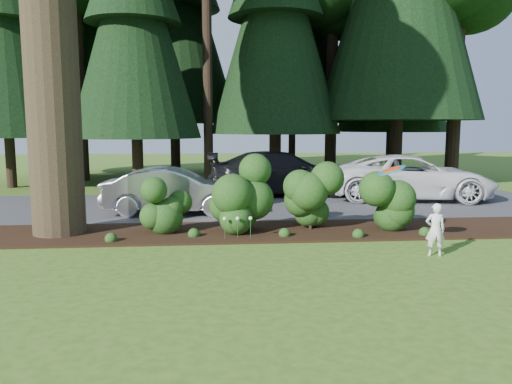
{
  "coord_description": "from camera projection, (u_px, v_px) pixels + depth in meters",
  "views": [
    {
      "loc": [
        -0.9,
        -8.95,
        2.64
      ],
      "look_at": [
        0.02,
        1.16,
        1.3
      ],
      "focal_mm": 35.0,
      "sensor_mm": 36.0,
      "label": 1
    }
  ],
  "objects": [
    {
      "name": "ground",
      "position": [
        261.0,
        269.0,
        9.26
      ],
      "size": [
        80.0,
        80.0,
        0.0
      ],
      "primitive_type": "plane",
      "color": "#375B1A",
      "rests_on": "ground"
    },
    {
      "name": "mulch_bed",
      "position": [
        248.0,
        232.0,
        12.47
      ],
      "size": [
        16.0,
        2.5,
        0.05
      ],
      "primitive_type": "cube",
      "color": "black",
      "rests_on": "ground"
    },
    {
      "name": "driveway",
      "position": [
        238.0,
        205.0,
        16.67
      ],
      "size": [
        22.0,
        6.0,
        0.03
      ],
      "primitive_type": "cube",
      "color": "#38383A",
      "rests_on": "ground"
    },
    {
      "name": "shrub_row",
      "position": [
        279.0,
        201.0,
        12.32
      ],
      "size": [
        6.53,
        1.6,
        1.61
      ],
      "color": "#1E3F13",
      "rests_on": "ground"
    },
    {
      "name": "lily_cluster",
      "position": [
        238.0,
        220.0,
        11.54
      ],
      "size": [
        0.69,
        0.09,
        0.57
      ],
      "color": "#1E3F13",
      "rests_on": "ground"
    },
    {
      "name": "car_silver_wagon",
      "position": [
        174.0,
        191.0,
        14.93
      ],
      "size": [
        4.27,
        1.71,
        1.38
      ],
      "primitive_type": "imported",
      "rotation": [
        0.0,
        0.0,
        1.51
      ],
      "color": "silver",
      "rests_on": "driveway"
    },
    {
      "name": "car_white_suv",
      "position": [
        411.0,
        177.0,
        17.82
      ],
      "size": [
        6.12,
        3.6,
        1.6
      ],
      "primitive_type": "imported",
      "rotation": [
        0.0,
        0.0,
        1.4
      ],
      "color": "silver",
      "rests_on": "driveway"
    },
    {
      "name": "car_dark_suv",
      "position": [
        283.0,
        173.0,
        18.99
      ],
      "size": [
        5.75,
        2.42,
        1.66
      ],
      "primitive_type": "imported",
      "rotation": [
        0.0,
        0.0,
        1.55
      ],
      "color": "black",
      "rests_on": "driveway"
    },
    {
      "name": "child",
      "position": [
        435.0,
        230.0,
        10.17
      ],
      "size": [
        0.44,
        0.33,
        1.09
      ],
      "primitive_type": "imported",
      "rotation": [
        0.0,
        0.0,
        2.96
      ],
      "color": "white",
      "rests_on": "ground"
    },
    {
      "name": "frisbee",
      "position": [
        391.0,
        170.0,
        10.06
      ],
      "size": [
        0.56,
        0.57,
        0.22
      ],
      "color": "teal",
      "rests_on": "ground"
    }
  ]
}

